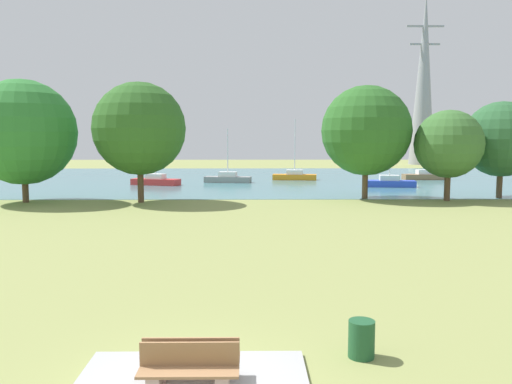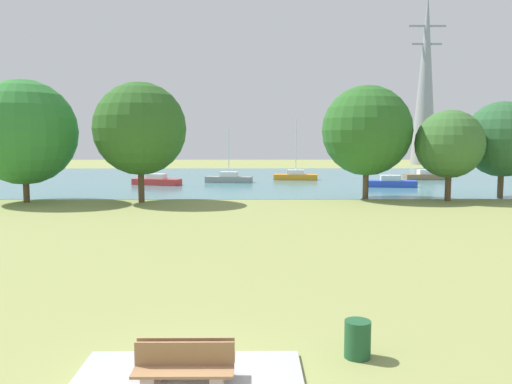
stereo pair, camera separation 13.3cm
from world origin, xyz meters
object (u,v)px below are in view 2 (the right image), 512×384
Objects in this scene: sailboat_blue at (390,182)px; sailboat_brown at (426,176)px; sailboat_gray at (229,178)px; sailboat_red at (157,180)px; tree_east_far at (450,144)px; bench_facing_water at (187,361)px; sailboat_orange at (296,176)px; tree_east_near at (24,132)px; tree_west_near at (367,131)px; bench_facing_inland at (184,374)px; litter_bin at (358,339)px; tree_mid_shore at (503,139)px; tree_west_far at (140,129)px; electricity_pylon at (425,79)px.

sailboat_brown is (6.26, 8.56, -0.00)m from sailboat_blue.
sailboat_red reaches higher than sailboat_gray.
bench_facing_water is at bearing -118.52° from tree_east_far.
bench_facing_water is 0.28× the size of sailboat_blue.
sailboat_orange reaches higher than bench_facing_water.
tree_east_near is (-15.13, 28.27, 4.58)m from bench_facing_water.
sailboat_gray is at bearing 127.18° from tree_west_near.
sailboat_gray is 22.17m from tree_east_near.
bench_facing_water is 0.54m from bench_facing_inland.
sailboat_blue is 10.60m from sailboat_brown.
tree_east_near is (-15.13, 28.81, 4.58)m from bench_facing_inland.
sailboat_blue reaches higher than bench_facing_water.
bench_facing_inland is 45.46m from sailboat_gray.
litter_bin is 0.11× the size of tree_mid_shore.
tree_east_far reaches higher than litter_bin.
litter_bin is at bearing -119.96° from tree_mid_shore.
tree_east_far is (22.48, 0.70, -1.11)m from tree_west_far.
bench_facing_inland is 29.88m from tree_west_far.
sailboat_red is at bearing 147.07° from tree_west_near.
sailboat_blue reaches higher than sailboat_gray.
electricity_pylon is at bearing 69.34° from bench_facing_inland.
sailboat_blue is at bearing 21.33° from tree_east_near.
sailboat_red is (-8.21, 42.51, -0.00)m from bench_facing_inland.
tree_east_near reaches higher than tree_mid_shore.
sailboat_brown is at bearing 70.06° from litter_bin.
tree_east_far is at bearing -63.43° from sailboat_orange.
electricity_pylon is at bearing 69.22° from bench_facing_water.
litter_bin is 0.09× the size of tree_west_near.
tree_mid_shore is at bearing -101.76° from electricity_pylon.
tree_mid_shore is at bearing -21.60° from sailboat_red.
sailboat_red is 1.01× the size of tree_mid_shore.
sailboat_orange reaches higher than sailboat_gray.
sailboat_orange is (-8.27, 8.41, 0.00)m from sailboat_blue.
sailboat_red is 29.45m from sailboat_brown.
tree_east_far is at bearing -28.77° from sailboat_red.
tree_west_far reaches higher than sailboat_red.
sailboat_red is (-6.98, -2.93, 0.02)m from sailboat_gray.
tree_east_near reaches higher than sailboat_gray.
tree_west_near is 10.56m from tree_mid_shore.
tree_west_near is at bearing -177.90° from tree_mid_shore.
tree_mid_shore is (28.63, -11.34, 4.07)m from sailboat_red.
sailboat_brown is 0.71× the size of tree_east_near.
sailboat_orange is at bearing 23.53° from sailboat_red.
tree_west_far is 1.00× the size of tree_west_near.
sailboat_blue is 11.80m from sailboat_orange.
bench_facing_inland is 2.25× the size of litter_bin.
bench_facing_inland is 0.27× the size of sailboat_orange.
electricity_pylon is (10.54, 33.59, 14.31)m from sailboat_brown.
bench_facing_water is 0.27× the size of sailboat_orange.
electricity_pylon is (31.09, 81.92, 14.30)m from bench_facing_water.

